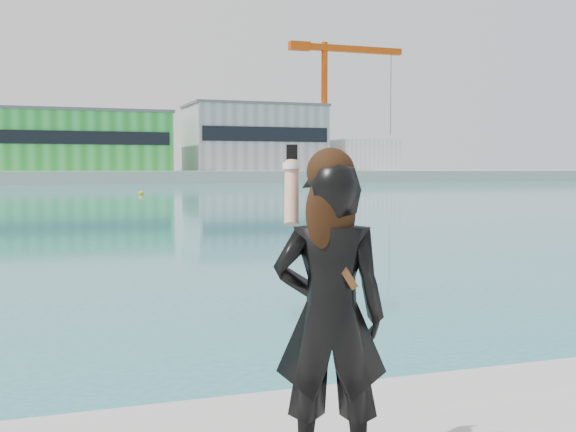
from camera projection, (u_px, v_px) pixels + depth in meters
name	position (u px, v px, depth m)	size (l,w,h in m)	color
far_quay	(33.00, 176.00, 126.35)	(320.00, 40.00, 2.00)	#9E9E99
warehouse_green	(80.00, 141.00, 126.75)	(30.60, 16.36, 10.50)	green
warehouse_grey_right	(254.00, 138.00, 137.54)	(25.50, 15.35, 12.50)	gray
ancillary_shed	(363.00, 155.00, 143.36)	(12.00, 10.00, 6.00)	silver
dock_crane	(330.00, 101.00, 135.95)	(23.00, 4.00, 24.00)	#C8430B
flagpole_right	(167.00, 145.00, 125.03)	(1.28, 0.16, 8.00)	silver
buoy_near	(141.00, 195.00, 67.65)	(0.50, 0.50, 0.50)	gold
woman	(330.00, 307.00, 4.08)	(0.75, 0.63, 1.87)	black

